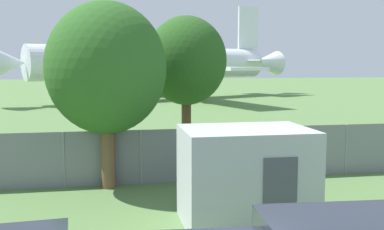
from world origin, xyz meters
name	(u,v)px	position (x,y,z in m)	size (l,w,h in m)	color
perimeter_fence	(141,157)	(0.00, 10.34, 0.94)	(56.07, 0.07, 1.88)	gray
airplane	(161,63)	(4.82, 47.12, 4.16)	(35.73, 29.05, 11.51)	white
portable_cabin	(246,176)	(2.41, 6.01, 1.24)	(3.25, 2.34, 2.48)	silver
tree_near_hangar	(106,69)	(-1.10, 10.03, 3.96)	(3.91, 3.91, 6.13)	brown
tree_left_of_cabin	(186,61)	(2.10, 13.38, 4.21)	(3.31, 3.31, 6.06)	brown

